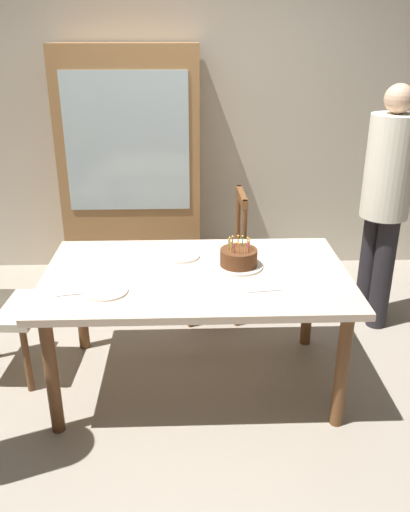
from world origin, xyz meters
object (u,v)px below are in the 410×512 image
(birthday_cake, at_px, (239,259))
(plate_far_side, at_px, (181,256))
(dining_table, at_px, (196,285))
(person_guest, at_px, (386,196))
(china_cabinet, at_px, (132,168))
(plate_near_celebrant, at_px, (106,291))
(chair_spindle_back, at_px, (217,258))

(birthday_cake, distance_m, plate_far_side, 0.37)
(dining_table, relative_size, person_guest, 1.01)
(dining_table, height_order, china_cabinet, china_cabinet)
(dining_table, distance_m, plate_near_celebrant, 0.53)
(chair_spindle_back, xyz_separation_m, china_cabinet, (-0.66, 0.73, 0.49))
(plate_near_celebrant, height_order, chair_spindle_back, chair_spindle_back)
(plate_near_celebrant, height_order, plate_far_side, same)
(plate_near_celebrant, distance_m, chair_spindle_back, 1.26)
(plate_far_side, bearing_deg, plate_near_celebrant, -130.02)
(dining_table, bearing_deg, chair_spindle_back, 78.75)
(dining_table, relative_size, plate_far_side, 7.75)
(plate_far_side, relative_size, person_guest, 0.13)
(plate_near_celebrant, bearing_deg, birthday_cake, 22.75)
(plate_far_side, relative_size, chair_spindle_back, 0.23)
(dining_table, height_order, birthday_cake, birthday_cake)
(dining_table, xyz_separation_m, chair_spindle_back, (0.16, 0.83, -0.19))
(dining_table, height_order, plate_near_celebrant, plate_near_celebrant)
(birthday_cake, xyz_separation_m, plate_far_side, (-0.33, 0.16, -0.04))
(chair_spindle_back, distance_m, china_cabinet, 1.10)
(chair_spindle_back, distance_m, person_guest, 1.24)
(chair_spindle_back, height_order, china_cabinet, china_cabinet)
(plate_far_side, xyz_separation_m, china_cabinet, (-0.41, 1.33, 0.21))
(birthday_cake, bearing_deg, dining_table, -163.89)
(plate_far_side, distance_m, person_guest, 1.47)
(plate_far_side, distance_m, china_cabinet, 1.41)
(china_cabinet, bearing_deg, person_guest, -26.01)
(china_cabinet, bearing_deg, chair_spindle_back, -47.97)
(chair_spindle_back, relative_size, person_guest, 0.56)
(chair_spindle_back, bearing_deg, china_cabinet, 132.03)
(birthday_cake, height_order, china_cabinet, china_cabinet)
(birthday_cake, distance_m, person_guest, 1.23)
(dining_table, xyz_separation_m, plate_near_celebrant, (-0.47, -0.23, 0.09))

